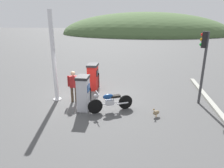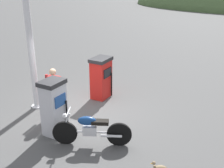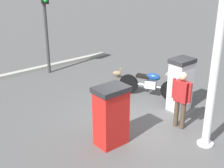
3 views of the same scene
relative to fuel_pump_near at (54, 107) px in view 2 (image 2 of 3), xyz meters
The scene contains 6 objects.
ground_plane 1.60m from the fuel_pump_near, 87.27° to the left, with size 120.00×120.00×0.00m, color #4C4C4C.
fuel_pump_near is the anchor object (origin of this frame).
fuel_pump_far 2.76m from the fuel_pump_near, 90.00° to the left, with size 0.65×0.83×1.50m.
motorcycle_near_pump 1.25m from the fuel_pump_near, ahead, with size 1.95×0.94×0.97m.
attendant_person 1.10m from the fuel_pump_near, 126.76° to the left, with size 0.57×0.22×1.57m.
canopy_support_pole 2.33m from the fuel_pump_near, 145.83° to the left, with size 0.40×0.40×4.37m.
Camera 2 is at (4.36, -6.77, 4.19)m, focal length 44.02 mm.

